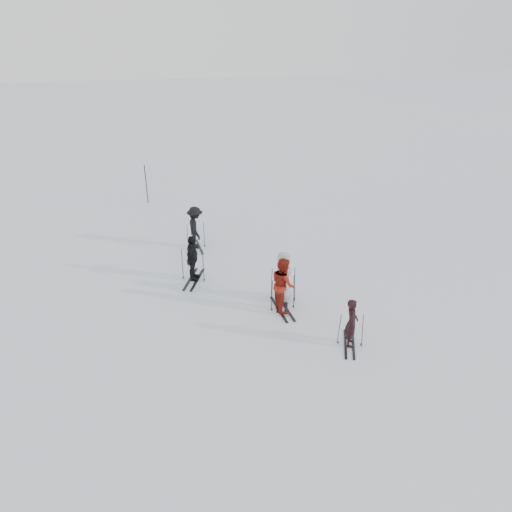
{
  "coord_description": "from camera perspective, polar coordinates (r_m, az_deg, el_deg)",
  "views": [
    {
      "loc": [
        -3.02,
        -15.09,
        9.24
      ],
      "look_at": [
        0.0,
        1.0,
        1.0
      ],
      "focal_mm": 35.0,
      "sensor_mm": 36.0,
      "label": 1
    }
  ],
  "objects": [
    {
      "name": "ground",
      "position": [
        17.95,
        0.59,
        -4.26
      ],
      "size": [
        120.0,
        120.0,
        0.0
      ],
      "primitive_type": "plane",
      "color": "silver",
      "rests_on": "ground"
    },
    {
      "name": "skier_near_dark",
      "position": [
        15.24,
        10.86,
        -7.56
      ],
      "size": [
        0.53,
        0.66,
        1.56
      ],
      "primitive_type": "imported",
      "rotation": [
        0.0,
        0.0,
        1.25
      ],
      "color": "black",
      "rests_on": "ground"
    },
    {
      "name": "skier_red",
      "position": [
        16.59,
        3.12,
        -3.32
      ],
      "size": [
        0.81,
        0.99,
        1.9
      ],
      "primitive_type": "imported",
      "rotation": [
        0.0,
        0.0,
        1.68
      ],
      "color": "maroon",
      "rests_on": "ground"
    },
    {
      "name": "skier_grey",
      "position": [
        17.14,
        3.14,
        -2.43
      ],
      "size": [
        0.79,
        1.01,
        1.81
      ],
      "primitive_type": "imported",
      "rotation": [
        0.0,
        0.0,
        1.3
      ],
      "color": "#9A9EA3",
      "rests_on": "ground"
    },
    {
      "name": "skier_uphill_left",
      "position": [
        18.53,
        -7.28,
        -0.33
      ],
      "size": [
        0.77,
        1.12,
        1.77
      ],
      "primitive_type": "imported",
      "rotation": [
        0.0,
        0.0,
        1.21
      ],
      "color": "black",
      "rests_on": "ground"
    },
    {
      "name": "skier_uphill_far",
      "position": [
        21.08,
        -6.94,
        3.2
      ],
      "size": [
        0.78,
        1.22,
        1.8
      ],
      "primitive_type": "imported",
      "rotation": [
        0.0,
        0.0,
        1.67
      ],
      "color": "black",
      "rests_on": "ground"
    },
    {
      "name": "skis_near_dark",
      "position": [
        15.36,
        10.79,
        -8.23
      ],
      "size": [
        1.72,
        1.26,
        1.12
      ],
      "primitive_type": null,
      "rotation": [
        0.0,
        0.0,
        1.25
      ],
      "color": "black",
      "rests_on": "ground"
    },
    {
      "name": "skis_red",
      "position": [
        16.74,
        3.1,
        -4.26
      ],
      "size": [
        1.82,
        1.1,
        1.27
      ],
      "primitive_type": null,
      "rotation": [
        0.0,
        0.0,
        1.68
      ],
      "color": "black",
      "rests_on": "ground"
    },
    {
      "name": "skis_grey",
      "position": [
        17.27,
        3.12,
        -3.16
      ],
      "size": [
        1.98,
        1.4,
        1.3
      ],
      "primitive_type": null,
      "rotation": [
        0.0,
        0.0,
        1.3
      ],
      "color": "black",
      "rests_on": "ground"
    },
    {
      "name": "skis_uphill_left",
      "position": [
        18.63,
        -7.24,
        -0.95
      ],
      "size": [
        2.02,
        1.52,
        1.31
      ],
      "primitive_type": null,
      "rotation": [
        0.0,
        0.0,
        1.21
      ],
      "color": "black",
      "rests_on": "ground"
    },
    {
      "name": "skis_uphill_far",
      "position": [
        21.21,
        -6.89,
        2.4
      ],
      "size": [
        1.66,
        0.99,
        1.16
      ],
      "primitive_type": null,
      "rotation": [
        0.0,
        0.0,
        1.67
      ],
      "color": "black",
      "rests_on": "ground"
    },
    {
      "name": "piste_marker",
      "position": [
        26.49,
        -12.44,
        8.0
      ],
      "size": [
        0.05,
        0.05,
        2.04
      ],
      "primitive_type": "cylinder",
      "rotation": [
        0.0,
        0.0,
        -0.23
      ],
      "color": "black",
      "rests_on": "ground"
    }
  ]
}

